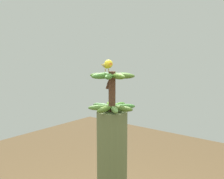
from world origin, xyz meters
The scene contains 2 objects.
banana_bunch centered at (0.00, 0.00, 1.53)m, with size 0.34×0.34×0.28m.
perched_bird centered at (0.00, -0.05, 1.71)m, with size 0.17×0.13×0.08m.
Camera 1 is at (1.07, -1.35, 1.76)m, focal length 40.24 mm.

